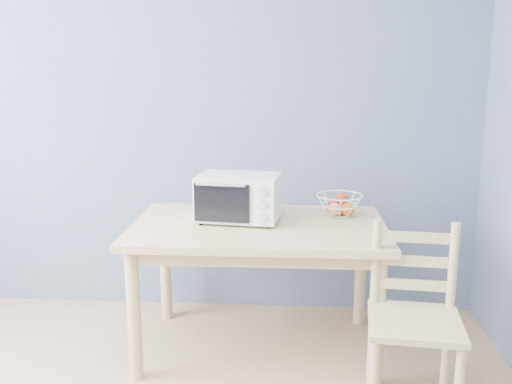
# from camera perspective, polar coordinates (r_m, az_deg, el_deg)

# --- Properties ---
(dining_table) EXTENTS (1.40, 0.90, 0.75)m
(dining_table) POSITION_cam_1_polar(r_m,az_deg,el_deg) (3.20, 0.26, -4.94)
(dining_table) COLOR tan
(dining_table) RESTS_ON ground
(toaster_oven) EXTENTS (0.48, 0.37, 0.27)m
(toaster_oven) POSITION_cam_1_polar(r_m,az_deg,el_deg) (3.19, -2.06, -0.50)
(toaster_oven) COLOR silver
(toaster_oven) RESTS_ON dining_table
(fruit_basket) EXTENTS (0.28, 0.28, 0.14)m
(fruit_basket) POSITION_cam_1_polar(r_m,az_deg,el_deg) (3.35, 8.31, -1.25)
(fruit_basket) COLOR white
(fruit_basket) RESTS_ON dining_table
(dining_chair) EXTENTS (0.46, 0.46, 0.89)m
(dining_chair) POSITION_cam_1_polar(r_m,az_deg,el_deg) (2.81, 15.49, -12.50)
(dining_chair) COLOR tan
(dining_chair) RESTS_ON ground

